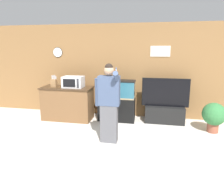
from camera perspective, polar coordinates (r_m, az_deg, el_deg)
The scene contains 9 objects.
ground_plane at distance 3.56m, azimuth -6.19°, elevation -21.94°, with size 18.00×18.00×0.00m, color beige.
wall_back_paneled at distance 5.70m, azimuth 1.59°, elevation 4.84°, with size 10.00×0.08×2.60m.
counter_island at distance 5.62m, azimuth -12.55°, elevation -4.37°, with size 1.37×0.62×0.90m.
microwave at distance 5.41m, azimuth -11.01°, elevation 1.59°, with size 0.53×0.37×0.30m.
knife_block at distance 5.59m, azimuth -16.27°, elevation 1.32°, with size 0.15×0.11×0.32m.
aquarium_on_stand at distance 5.34m, azimuth 1.32°, elevation -3.74°, with size 0.98×0.36×1.11m.
tv_on_stand at distance 5.45m, azimuth 14.78°, elevation -6.12°, with size 1.21×0.40×1.18m.
person_standing at distance 4.07m, azimuth -0.98°, elevation -4.23°, with size 0.52×0.39×1.64m.
potted_plant at distance 5.22m, azimuth 27.11°, elevation -7.06°, with size 0.53×0.53×0.70m.
Camera 1 is at (0.90, -2.84, 1.95)m, focal length 32.00 mm.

